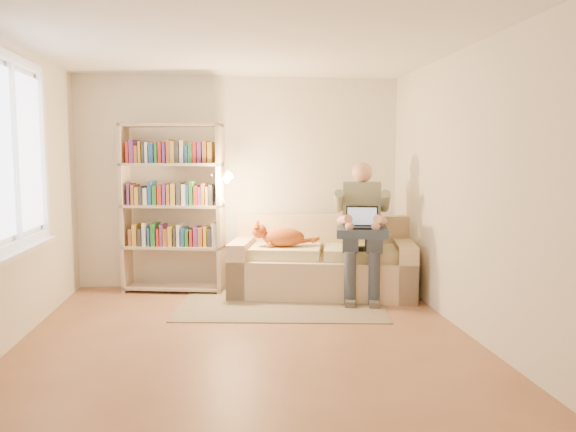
{
  "coord_description": "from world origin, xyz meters",
  "views": [
    {
      "loc": [
        -0.18,
        -4.82,
        1.61
      ],
      "look_at": [
        0.47,
        1.0,
        0.99
      ],
      "focal_mm": 35.0,
      "sensor_mm": 36.0,
      "label": 1
    }
  ],
  "objects": [
    {
      "name": "rug",
      "position": [
        0.41,
        1.1,
        0.01
      ],
      "size": [
        2.36,
        1.58,
        0.01
      ],
      "primitive_type": "cube",
      "rotation": [
        0.0,
        0.0,
        -0.13
      ],
      "color": "#80725D",
      "rests_on": "floor"
    },
    {
      "name": "floor",
      "position": [
        0.0,
        0.0,
        0.0
      ],
      "size": [
        4.5,
        4.5,
        0.0
      ],
      "primitive_type": "plane",
      "color": "brown",
      "rests_on": "ground"
    },
    {
      "name": "wall_front",
      "position": [
        0.0,
        -2.25,
        1.3
      ],
      "size": [
        4.0,
        0.02,
        2.6
      ],
      "primitive_type": "cube",
      "color": "silver",
      "rests_on": "floor"
    },
    {
      "name": "blanket",
      "position": [
        1.36,
        1.23,
        0.78
      ],
      "size": [
        0.64,
        0.56,
        0.1
      ],
      "primitive_type": "cube",
      "rotation": [
        0.0,
        0.0,
        -0.21
      ],
      "color": "#2B394B",
      "rests_on": "person"
    },
    {
      "name": "cat",
      "position": [
        0.42,
        1.61,
        0.69
      ],
      "size": [
        0.75,
        0.35,
        0.27
      ],
      "rotation": [
        0.0,
        0.0,
        -0.21
      ],
      "color": "#CE6228",
      "rests_on": "sofa"
    },
    {
      "name": "laptop",
      "position": [
        1.36,
        1.24,
        0.89
      ],
      "size": [
        0.41,
        0.38,
        0.29
      ],
      "rotation": [
        0.0,
        0.0,
        -0.21
      ],
      "color": "black",
      "rests_on": "blanket"
    },
    {
      "name": "wall_back",
      "position": [
        0.0,
        2.25,
        1.3
      ],
      "size": [
        4.0,
        0.02,
        2.6
      ],
      "primitive_type": "cube",
      "color": "silver",
      "rests_on": "floor"
    },
    {
      "name": "sofa",
      "position": [
        0.95,
        1.64,
        0.33
      ],
      "size": [
        2.27,
        1.37,
        0.9
      ],
      "rotation": [
        0.0,
        0.0,
        -0.21
      ],
      "color": "#CDB591",
      "rests_on": "floor"
    },
    {
      "name": "window",
      "position": [
        -1.95,
        0.2,
        1.38
      ],
      "size": [
        0.12,
        1.52,
        1.69
      ],
      "color": "white",
      "rests_on": "wall_left"
    },
    {
      "name": "wall_right",
      "position": [
        2.0,
        0.0,
        1.3
      ],
      "size": [
        0.02,
        4.5,
        2.6
      ],
      "primitive_type": "cube",
      "color": "silver",
      "rests_on": "floor"
    },
    {
      "name": "bookshelf",
      "position": [
        -0.81,
        1.9,
        1.11
      ],
      "size": [
        1.32,
        0.61,
        2.01
      ],
      "rotation": [
        0.0,
        0.0,
        -0.19
      ],
      "color": "#C1AB92",
      "rests_on": "floor"
    },
    {
      "name": "ceiling",
      "position": [
        0.0,
        0.0,
        2.6
      ],
      "size": [
        4.0,
        4.5,
        0.02
      ],
      "primitive_type": "cube",
      "color": "white",
      "rests_on": "wall_back"
    },
    {
      "name": "wall_left",
      "position": [
        -2.0,
        0.0,
        1.3
      ],
      "size": [
        0.02,
        4.5,
        2.6
      ],
      "primitive_type": "cube",
      "color": "silver",
      "rests_on": "floor"
    },
    {
      "name": "person",
      "position": [
        1.36,
        1.39,
        0.87
      ],
      "size": [
        0.56,
        0.76,
        1.55
      ],
      "rotation": [
        0.0,
        0.0,
        -0.21
      ],
      "color": "gray",
      "rests_on": "sofa"
    }
  ]
}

